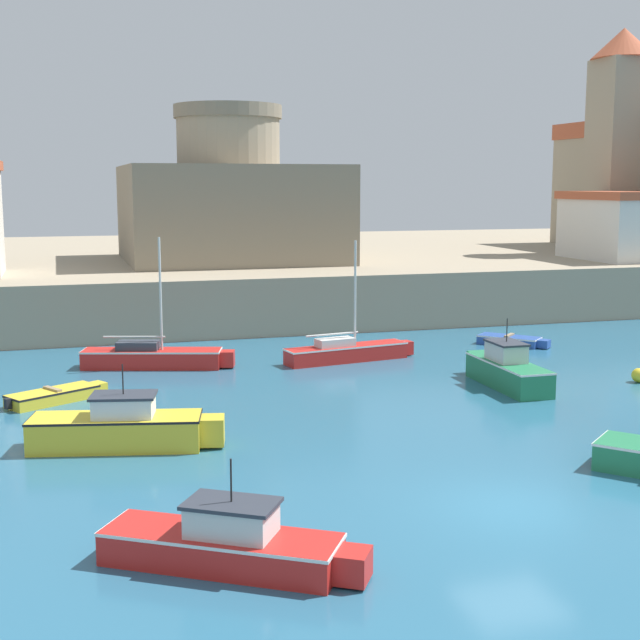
{
  "coord_description": "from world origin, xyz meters",
  "views": [
    {
      "loc": [
        -10.31,
        -18.42,
        7.79
      ],
      "look_at": [
        0.28,
        17.51,
        2.0
      ],
      "focal_mm": 50.0,
      "sensor_mm": 36.0,
      "label": 1
    }
  ],
  "objects_px": {
    "sailboat_red_3": "(154,356)",
    "dinghy_yellow_6": "(55,395)",
    "dinghy_blue_2": "(511,340)",
    "motorboat_green_5": "(506,370)",
    "sailboat_red_8": "(348,351)",
    "fortress": "(229,205)",
    "mooring_buoy": "(639,375)",
    "harbor_shed_near_wharf": "(625,225)",
    "motorboat_yellow_4": "(122,427)",
    "motorboat_red_7": "(228,543)"
  },
  "relations": [
    {
      "from": "sailboat_red_8",
      "to": "mooring_buoy",
      "type": "distance_m",
      "value": 12.11
    },
    {
      "from": "mooring_buoy",
      "to": "fortress",
      "type": "xyz_separation_m",
      "value": [
        -11.44,
        25.55,
        6.16
      ]
    },
    {
      "from": "sailboat_red_8",
      "to": "harbor_shed_near_wharf",
      "type": "bearing_deg",
      "value": 28.17
    },
    {
      "from": "motorboat_yellow_4",
      "to": "motorboat_green_5",
      "type": "relative_size",
      "value": 1.1
    },
    {
      "from": "dinghy_yellow_6",
      "to": "motorboat_red_7",
      "type": "bearing_deg",
      "value": -77.62
    },
    {
      "from": "motorboat_red_7",
      "to": "harbor_shed_near_wharf",
      "type": "distance_m",
      "value": 44.57
    },
    {
      "from": "motorboat_red_7",
      "to": "sailboat_red_8",
      "type": "relative_size",
      "value": 0.86
    },
    {
      "from": "motorboat_red_7",
      "to": "fortress",
      "type": "distance_m",
      "value": 38.98
    },
    {
      "from": "sailboat_red_3",
      "to": "sailboat_red_8",
      "type": "distance_m",
      "value": 8.4
    },
    {
      "from": "dinghy_yellow_6",
      "to": "sailboat_red_8",
      "type": "xyz_separation_m",
      "value": [
        12.37,
        4.06,
        0.2
      ]
    },
    {
      "from": "sailboat_red_3",
      "to": "harbor_shed_near_wharf",
      "type": "xyz_separation_m",
      "value": [
        30.6,
        10.91,
        4.68
      ]
    },
    {
      "from": "sailboat_red_3",
      "to": "dinghy_yellow_6",
      "type": "xyz_separation_m",
      "value": [
        -4.03,
        -5.07,
        -0.23
      ]
    },
    {
      "from": "sailboat_red_8",
      "to": "mooring_buoy",
      "type": "xyz_separation_m",
      "value": [
        9.7,
        -7.25,
        -0.17
      ]
    },
    {
      "from": "dinghy_blue_2",
      "to": "motorboat_green_5",
      "type": "xyz_separation_m",
      "value": [
        -4.48,
        -7.86,
        0.41
      ]
    },
    {
      "from": "dinghy_yellow_6",
      "to": "sailboat_red_8",
      "type": "bearing_deg",
      "value": 18.18
    },
    {
      "from": "motorboat_yellow_4",
      "to": "harbor_shed_near_wharf",
      "type": "xyz_separation_m",
      "value": [
        32.72,
        22.39,
        4.53
      ]
    },
    {
      "from": "sailboat_red_3",
      "to": "sailboat_red_8",
      "type": "relative_size",
      "value": 1.04
    },
    {
      "from": "motorboat_green_5",
      "to": "motorboat_red_7",
      "type": "relative_size",
      "value": 0.99
    },
    {
      "from": "dinghy_blue_2",
      "to": "dinghy_yellow_6",
      "type": "relative_size",
      "value": 0.85
    },
    {
      "from": "motorboat_green_5",
      "to": "motorboat_yellow_4",
      "type": "bearing_deg",
      "value": -164.63
    },
    {
      "from": "sailboat_red_8",
      "to": "fortress",
      "type": "height_order",
      "value": "fortress"
    },
    {
      "from": "dinghy_blue_2",
      "to": "fortress",
      "type": "bearing_deg",
      "value": 122.14
    },
    {
      "from": "motorboat_yellow_4",
      "to": "harbor_shed_near_wharf",
      "type": "relative_size",
      "value": 0.81
    },
    {
      "from": "dinghy_yellow_6",
      "to": "fortress",
      "type": "xyz_separation_m",
      "value": [
        10.63,
        22.36,
        6.19
      ]
    },
    {
      "from": "dinghy_blue_2",
      "to": "harbor_shed_near_wharf",
      "type": "distance_m",
      "value": 17.71
    },
    {
      "from": "sailboat_red_8",
      "to": "motorboat_yellow_4",
      "type": "bearing_deg",
      "value": -134.98
    },
    {
      "from": "dinghy_blue_2",
      "to": "motorboat_yellow_4",
      "type": "bearing_deg",
      "value": -148.26
    },
    {
      "from": "sailboat_red_3",
      "to": "harbor_shed_near_wharf",
      "type": "height_order",
      "value": "harbor_shed_near_wharf"
    },
    {
      "from": "motorboat_yellow_4",
      "to": "motorboat_red_7",
      "type": "relative_size",
      "value": 1.09
    },
    {
      "from": "dinghy_blue_2",
      "to": "mooring_buoy",
      "type": "xyz_separation_m",
      "value": [
        0.87,
        -8.72,
        0.04
      ]
    },
    {
      "from": "dinghy_yellow_6",
      "to": "harbor_shed_near_wharf",
      "type": "height_order",
      "value": "harbor_shed_near_wharf"
    },
    {
      "from": "motorboat_green_5",
      "to": "sailboat_red_8",
      "type": "relative_size",
      "value": 0.85
    },
    {
      "from": "motorboat_green_5",
      "to": "dinghy_yellow_6",
      "type": "xyz_separation_m",
      "value": [
        -16.73,
        2.33,
        -0.4
      ]
    },
    {
      "from": "motorboat_green_5",
      "to": "motorboat_red_7",
      "type": "xyz_separation_m",
      "value": [
        -13.33,
        -13.15,
        -0.14
      ]
    },
    {
      "from": "motorboat_red_7",
      "to": "motorboat_yellow_4",
      "type": "bearing_deg",
      "value": 99.31
    },
    {
      "from": "motorboat_yellow_4",
      "to": "fortress",
      "type": "relative_size",
      "value": 0.46
    },
    {
      "from": "sailboat_red_3",
      "to": "motorboat_red_7",
      "type": "height_order",
      "value": "sailboat_red_3"
    },
    {
      "from": "mooring_buoy",
      "to": "sailboat_red_3",
      "type": "bearing_deg",
      "value": 155.39
    },
    {
      "from": "dinghy_yellow_6",
      "to": "harbor_shed_near_wharf",
      "type": "bearing_deg",
      "value": 24.77
    },
    {
      "from": "motorboat_green_5",
      "to": "mooring_buoy",
      "type": "height_order",
      "value": "motorboat_green_5"
    },
    {
      "from": "motorboat_green_5",
      "to": "harbor_shed_near_wharf",
      "type": "xyz_separation_m",
      "value": [
        17.9,
        18.31,
        4.5
      ]
    },
    {
      "from": "dinghy_blue_2",
      "to": "motorboat_yellow_4",
      "type": "xyz_separation_m",
      "value": [
        -19.3,
        -11.94,
        0.38
      ]
    },
    {
      "from": "motorboat_yellow_4",
      "to": "dinghy_yellow_6",
      "type": "xyz_separation_m",
      "value": [
        -1.91,
        6.41,
        -0.37
      ]
    },
    {
      "from": "sailboat_red_3",
      "to": "mooring_buoy",
      "type": "distance_m",
      "value": 19.84
    },
    {
      "from": "dinghy_yellow_6",
      "to": "fortress",
      "type": "relative_size",
      "value": 0.29
    },
    {
      "from": "sailboat_red_3",
      "to": "sailboat_red_8",
      "type": "bearing_deg",
      "value": -6.92
    },
    {
      "from": "dinghy_blue_2",
      "to": "motorboat_green_5",
      "type": "distance_m",
      "value": 9.06
    },
    {
      "from": "motorboat_yellow_4",
      "to": "motorboat_green_5",
      "type": "distance_m",
      "value": 15.37
    },
    {
      "from": "dinghy_yellow_6",
      "to": "motorboat_red_7",
      "type": "xyz_separation_m",
      "value": [
        3.4,
        -15.48,
        0.26
      ]
    },
    {
      "from": "sailboat_red_3",
      "to": "dinghy_yellow_6",
      "type": "relative_size",
      "value": 1.77
    }
  ]
}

